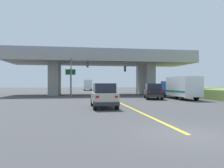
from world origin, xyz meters
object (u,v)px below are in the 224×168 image
object	(u,v)px
box_truck	(180,87)
highway_sign	(70,75)
semi_truck_distant	(88,85)
suv_lead	(104,96)
traffic_signal_farside	(77,72)
suv_crossing	(153,91)
traffic_signal_nearside	(133,74)

from	to	relation	value
box_truck	highway_sign	size ratio (longest dim) A/B	1.57
semi_truck_distant	suv_lead	bearing A→B (deg)	-90.67
suv_lead	traffic_signal_farside	size ratio (longest dim) A/B	0.73
traffic_signal_farside	box_truck	bearing A→B (deg)	-31.70
suv_lead	highway_sign	world-z (taller)	highway_sign
box_truck	highway_sign	xyz separation A→B (m)	(-14.45, 11.63, 1.93)
box_truck	traffic_signal_farside	xyz separation A→B (m)	(-13.35, 8.25, 2.37)
suv_crossing	traffic_signal_farside	size ratio (longest dim) A/B	0.82
suv_lead	suv_crossing	xyz separation A→B (m)	(7.54, 9.11, 0.00)
traffic_signal_nearside	semi_truck_distant	xyz separation A→B (m)	(-6.37, 29.64, -1.94)
box_truck	semi_truck_distant	bearing A→B (deg)	105.11
traffic_signal_nearside	semi_truck_distant	world-z (taller)	traffic_signal_nearside
traffic_signal_farside	highway_sign	world-z (taller)	traffic_signal_farside
traffic_signal_farside	highway_sign	bearing A→B (deg)	108.00
suv_crossing	semi_truck_distant	world-z (taller)	semi_truck_distant
traffic_signal_nearside	traffic_signal_farside	bearing A→B (deg)	-175.76
traffic_signal_farside	semi_truck_distant	xyz separation A→B (m)	(2.93, 30.33, -2.27)
suv_crossing	semi_truck_distant	xyz separation A→B (m)	(-6.99, 37.78, 0.63)
suv_crossing	box_truck	bearing A→B (deg)	-0.49
suv_lead	box_truck	bearing A→B (deg)	37.21
suv_lead	suv_crossing	size ratio (longest dim) A/B	0.88
suv_crossing	traffic_signal_farside	distance (m)	12.74
box_truck	highway_sign	world-z (taller)	highway_sign
suv_lead	box_truck	world-z (taller)	box_truck
semi_truck_distant	traffic_signal_nearside	bearing A→B (deg)	-77.87
suv_crossing	box_truck	distance (m)	3.56
traffic_signal_farside	traffic_signal_nearside	bearing A→B (deg)	4.24
suv_lead	highway_sign	size ratio (longest dim) A/B	0.95
suv_lead	traffic_signal_farside	xyz separation A→B (m)	(-2.38, 16.57, 2.90)
suv_crossing	semi_truck_distant	distance (m)	38.43
suv_crossing	traffic_signal_farside	xyz separation A→B (m)	(-9.92, 7.46, 2.89)
traffic_signal_farside	highway_sign	xyz separation A→B (m)	(-1.10, 3.38, -0.44)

